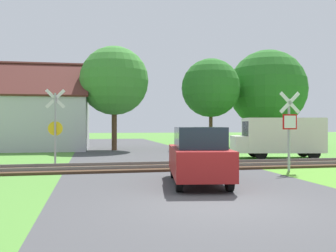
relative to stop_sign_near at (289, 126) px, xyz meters
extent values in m
plane|color=#4C8433|center=(-4.77, -5.35, -1.81)|extent=(160.00, 160.00, 0.00)
cube|color=#424244|center=(-4.77, -3.35, -1.81)|extent=(7.99, 80.00, 0.01)
cube|color=#422D1E|center=(-4.77, 2.14, -1.76)|extent=(60.00, 2.60, 0.10)
cube|color=slate|center=(-4.77, 2.85, -1.65)|extent=(60.00, 0.08, 0.12)
cube|color=slate|center=(-4.77, 1.42, -1.65)|extent=(60.00, 0.08, 0.12)
cylinder|color=#9E9EA5|center=(0.00, 0.03, -0.37)|extent=(0.10, 0.10, 2.88)
cube|color=red|center=(0.00, -0.03, 0.16)|extent=(0.60, 0.04, 0.60)
cube|color=white|center=(0.00, -0.06, 0.16)|extent=(0.49, 0.02, 0.49)
cube|color=white|center=(0.00, -0.03, 0.92)|extent=(0.88, 0.05, 0.88)
cube|color=white|center=(0.00, -0.03, 0.92)|extent=(0.88, 0.05, 0.88)
cylinder|color=#9E9EA5|center=(-9.27, 3.72, -0.18)|extent=(0.09, 0.09, 3.27)
cube|color=white|center=(-9.27, 3.78, 1.21)|extent=(0.88, 0.04, 0.88)
cube|color=white|center=(-9.27, 3.78, 1.21)|extent=(0.88, 0.04, 0.88)
cylinder|color=yellow|center=(-9.27, 3.79, -0.12)|extent=(0.64, 0.04, 0.64)
cube|color=#B7B7BC|center=(-11.26, 15.83, 0.16)|extent=(6.83, 6.41, 3.95)
cube|color=#562823|center=(-11.31, 14.28, 3.35)|extent=(7.08, 3.73, 2.79)
cube|color=#562823|center=(-11.21, 17.38, 3.35)|extent=(7.08, 3.73, 2.79)
cube|color=brown|center=(-9.44, 15.77, 3.60)|extent=(0.52, 0.52, 1.10)
cylinder|color=#513823|center=(7.01, 15.82, -0.59)|extent=(0.42, 0.42, 2.44)
sphere|color=#286B23|center=(7.01, 15.82, 3.10)|extent=(6.59, 6.59, 6.59)
cylinder|color=#513823|center=(1.47, 14.33, -0.30)|extent=(0.28, 0.28, 3.03)
sphere|color=#286B23|center=(1.47, 14.33, 2.93)|extent=(4.56, 4.56, 4.56)
cylinder|color=#513823|center=(-6.03, 14.09, -0.21)|extent=(0.38, 0.38, 3.21)
sphere|color=#3D8433|center=(-6.03, 14.09, 3.28)|extent=(5.03, 5.03, 5.03)
cube|color=silver|center=(2.75, 5.50, -0.52)|extent=(4.49, 2.67, 1.90)
cube|color=silver|center=(0.34, 5.97, -1.02)|extent=(1.03, 1.91, 0.90)
cube|color=#19232D|center=(0.71, 5.90, -0.19)|extent=(0.35, 1.59, 0.85)
cube|color=navy|center=(2.93, 6.44, -0.86)|extent=(3.71, 0.73, 0.16)
cylinder|color=black|center=(1.49, 6.54, -1.47)|extent=(0.70, 0.31, 0.68)
cylinder|color=black|center=(1.20, 5.01, -1.47)|extent=(0.70, 0.31, 0.68)
cylinder|color=black|center=(4.30, 5.99, -1.47)|extent=(0.70, 0.31, 0.68)
cylinder|color=black|center=(4.00, 4.46, -1.47)|extent=(0.70, 0.31, 0.68)
cube|color=maroon|center=(-4.43, -2.29, -1.09)|extent=(2.26, 4.21, 0.84)
cube|color=#19232D|center=(-4.46, -2.49, -0.35)|extent=(1.73, 2.39, 0.64)
cylinder|color=black|center=(-3.52, -1.06, -1.51)|extent=(0.27, 0.62, 0.60)
cylinder|color=black|center=(-4.91, -0.84, -1.51)|extent=(0.27, 0.62, 0.60)
cylinder|color=black|center=(-3.96, -3.75, -1.51)|extent=(0.27, 0.62, 0.60)
cylinder|color=black|center=(-5.34, -3.52, -1.51)|extent=(0.27, 0.62, 0.60)
camera|label=1|loc=(-7.74, -13.55, 0.03)|focal=40.00mm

